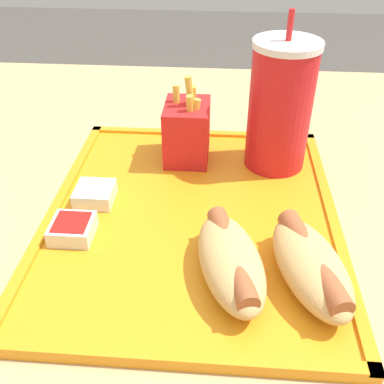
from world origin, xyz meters
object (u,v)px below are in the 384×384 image
object	(u,v)px
soda_cup	(280,106)
hot_dog_near	(231,261)
sauce_cup_ketchup	(72,228)
fries_carton	(185,131)
hot_dog_far	(311,265)
sauce_cup_mayo	(95,194)

from	to	relation	value
soda_cup	hot_dog_near	world-z (taller)	soda_cup
soda_cup	sauce_cup_ketchup	world-z (taller)	soda_cup
fries_carton	hot_dog_near	bearing A→B (deg)	15.74
hot_dog_far	fries_carton	bearing A→B (deg)	-148.20
sauce_cup_mayo	fries_carton	bearing A→B (deg)	137.44
fries_carton	sauce_cup_ketchup	bearing A→B (deg)	-31.78
soda_cup	sauce_cup_ketchup	distance (m)	0.29
soda_cup	sauce_cup_mayo	distance (m)	0.26
hot_dog_near	soda_cup	bearing A→B (deg)	165.16
hot_dog_near	fries_carton	distance (m)	0.23
sauce_cup_mayo	sauce_cup_ketchup	distance (m)	0.07
soda_cup	hot_dog_far	size ratio (longest dim) A/B	1.37
hot_dog_near	sauce_cup_mayo	xyz separation A→B (m)	(-0.12, -0.16, -0.01)
hot_dog_near	fries_carton	world-z (taller)	fries_carton
soda_cup	hot_dog_far	xyz separation A→B (m)	(0.22, 0.02, -0.06)
soda_cup	fries_carton	bearing A→B (deg)	-92.53
hot_dog_far	sauce_cup_ketchup	size ratio (longest dim) A/B	3.26
sauce_cup_mayo	soda_cup	bearing A→B (deg)	115.11
soda_cup	hot_dog_near	bearing A→B (deg)	-14.84
sauce_cup_ketchup	hot_dog_near	bearing A→B (deg)	73.81
fries_carton	sauce_cup_ketchup	xyz separation A→B (m)	(0.17, -0.11, -0.03)
hot_dog_near	sauce_cup_ketchup	size ratio (longest dim) A/B	3.25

